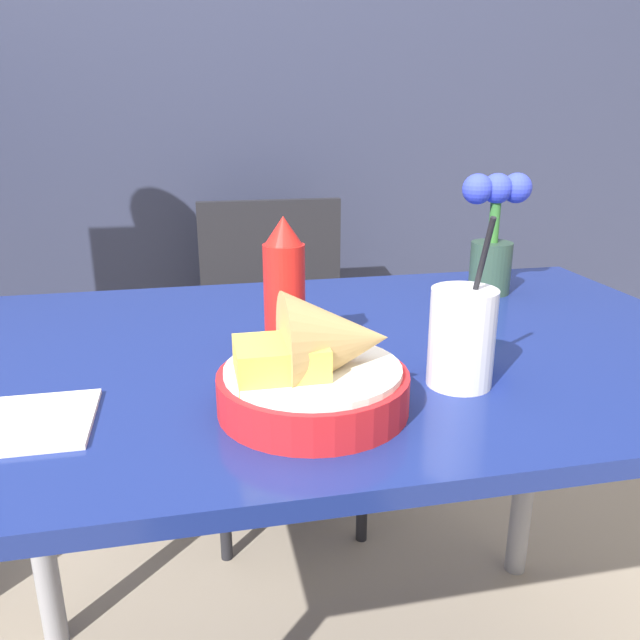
# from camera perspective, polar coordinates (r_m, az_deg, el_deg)

# --- Properties ---
(wall_window) EXTENTS (7.00, 0.06, 2.60)m
(wall_window) POSITION_cam_1_polar(r_m,az_deg,el_deg) (2.02, -6.62, 24.12)
(wall_window) COLOR #2D334C
(wall_window) RESTS_ON ground_plane
(dining_table) EXTENTS (1.21, 0.76, 0.77)m
(dining_table) POSITION_cam_1_polar(r_m,az_deg,el_deg) (0.98, 1.48, -8.17)
(dining_table) COLOR navy
(dining_table) RESTS_ON ground_plane
(chair_far_window) EXTENTS (0.40, 0.40, 0.87)m
(chair_far_window) POSITION_cam_1_polar(r_m,az_deg,el_deg) (1.75, -3.99, -0.92)
(chair_far_window) COLOR black
(chair_far_window) RESTS_ON ground_plane
(food_basket) EXTENTS (0.22, 0.22, 0.14)m
(food_basket) POSITION_cam_1_polar(r_m,az_deg,el_deg) (0.71, -0.03, -4.45)
(food_basket) COLOR red
(food_basket) RESTS_ON dining_table
(ketchup_bottle) EXTENTS (0.06, 0.06, 0.20)m
(ketchup_bottle) POSITION_cam_1_polar(r_m,az_deg,el_deg) (0.86, -3.28, 2.69)
(ketchup_bottle) COLOR red
(ketchup_bottle) RESTS_ON dining_table
(drink_cup) EXTENTS (0.08, 0.08, 0.22)m
(drink_cup) POSITION_cam_1_polar(r_m,az_deg,el_deg) (0.80, 12.82, -1.83)
(drink_cup) COLOR silver
(drink_cup) RESTS_ON dining_table
(flower_vase) EXTENTS (0.13, 0.08, 0.22)m
(flower_vase) POSITION_cam_1_polar(r_m,az_deg,el_deg) (1.22, 15.58, 7.81)
(flower_vase) COLOR #2D4738
(flower_vase) RESTS_ON dining_table
(napkin) EXTENTS (0.18, 0.14, 0.01)m
(napkin) POSITION_cam_1_polar(r_m,az_deg,el_deg) (0.77, -26.45, -8.52)
(napkin) COLOR white
(napkin) RESTS_ON dining_table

